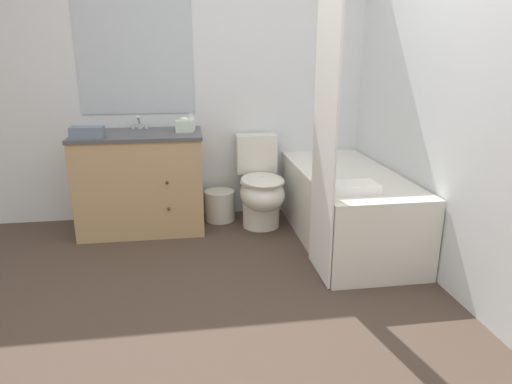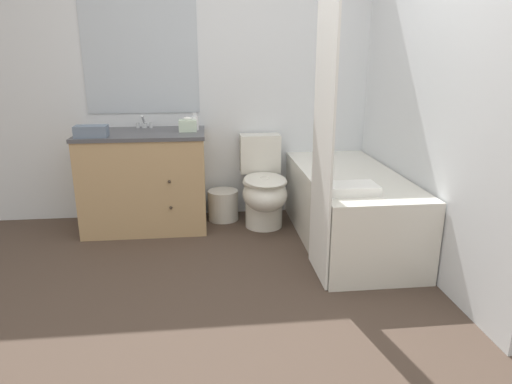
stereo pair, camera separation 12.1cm
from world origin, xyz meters
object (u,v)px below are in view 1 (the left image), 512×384
Objects in this scene: hand_towel_folded at (87,132)px; bath_towel_folded at (353,187)px; sink_faucet at (140,125)px; bathtub at (346,206)px; wastebasket at (220,205)px; tissue_box at (184,126)px; toilet at (261,188)px; vanity_cabinet at (141,181)px; soap_dispenser at (191,123)px.

hand_towel_folded reaches higher than bath_towel_folded.
sink_faucet reaches higher than hand_towel_folded.
wastebasket is (-0.96, 0.60, -0.15)m from bathtub.
tissue_box reaches higher than wastebasket.
bath_towel_folded is at bearing -54.34° from wastebasket.
wastebasket is 1.45m from bath_towel_folded.
bath_towel_folded is (0.46, -0.94, 0.26)m from toilet.
sink_faucet is 0.99× the size of tissue_box.
sink_faucet is at bearing 140.24° from bath_towel_folded.
wastebasket is 1.28m from hand_towel_folded.
hand_towel_folded is at bearing -131.83° from sink_faucet.
vanity_cabinet is at bearing -171.33° from wastebasket.
toilet is at bearing 116.24° from bath_towel_folded.
vanity_cabinet is at bearing 175.21° from toilet.
toilet is 0.83m from tissue_box.
toilet is 0.75m from bathtub.
vanity_cabinet is 3.15× the size of bath_towel_folded.
sink_faucet reaches higher than toilet.
hand_towel_folded reaches higher than bathtub.
hand_towel_folded is 0.75× the size of bath_towel_folded.
hand_towel_folded is at bearing -150.76° from vanity_cabinet.
hand_towel_folded reaches higher than wastebasket.
hand_towel_folded is at bearing -163.61° from wastebasket.
bath_towel_folded is (0.80, -1.12, 0.46)m from wastebasket.
sink_faucet is 0.09× the size of bathtub.
sink_faucet is at bearing 156.60° from bathtub.
vanity_cabinet reaches higher than toilet.
bathtub is 5.88× the size of wastebasket.
sink_faucet reaches higher than vanity_cabinet.
sink_faucet reaches higher than wastebasket.
bath_towel_folded is at bearing -43.26° from tissue_box.
wastebasket is at bearing 151.75° from toilet.
toilet is 2.32× the size of bath_towel_folded.
soap_dispenser is at bearing 40.87° from tissue_box.
bathtub is at bearing -32.24° from wastebasket.
tissue_box is at bearing 172.39° from toilet.
bath_towel_folded is at bearing -106.49° from bathtub.
sink_faucet is at bearing 164.40° from toilet.
hand_towel_folded is (-0.35, -0.39, 0.01)m from sink_faucet.
tissue_box is 0.59× the size of hand_towel_folded.
tissue_box is 0.44× the size of bath_towel_folded.
soap_dispenser is at bearing 166.96° from toilet.
vanity_cabinet is 1.36× the size of toilet.
tissue_box is at bearing -0.11° from vanity_cabinet.
sink_faucet is at bearing 171.77° from wastebasket.
sink_faucet is at bearing 90.00° from vanity_cabinet.
tissue_box is 1.00× the size of soap_dispenser.
soap_dispenser is at bearing 154.99° from bathtub.
hand_towel_folded is at bearing 155.53° from bath_towel_folded.
hand_towel_folded is (-0.73, -0.20, -0.00)m from tissue_box.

